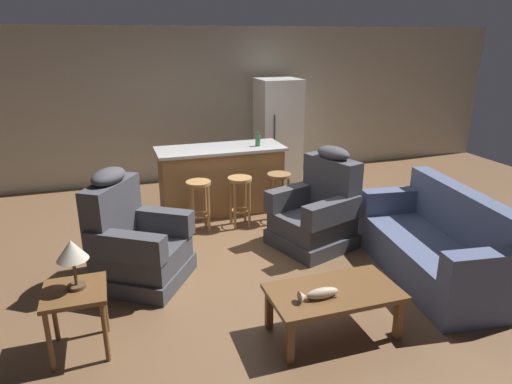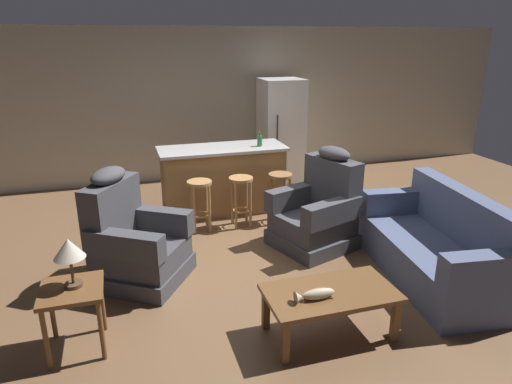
% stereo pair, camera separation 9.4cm
% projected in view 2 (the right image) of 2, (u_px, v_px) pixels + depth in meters
% --- Properties ---
extents(ground_plane, '(12.00, 12.00, 0.00)m').
position_uv_depth(ground_plane, '(249.00, 248.00, 5.51)').
color(ground_plane, brown).
extents(back_wall, '(12.00, 0.05, 2.60)m').
position_uv_depth(back_wall, '(199.00, 105.00, 7.92)').
color(back_wall, '#A89E89').
rests_on(back_wall, ground_plane).
extents(coffee_table, '(1.10, 0.60, 0.42)m').
position_uv_depth(coffee_table, '(330.00, 297.00, 3.82)').
color(coffee_table, brown).
rests_on(coffee_table, ground_plane).
extents(fish_figurine, '(0.34, 0.10, 0.10)m').
position_uv_depth(fish_figurine, '(315.00, 295.00, 3.67)').
color(fish_figurine, '#4C3823').
rests_on(fish_figurine, coffee_table).
extents(couch, '(1.08, 1.99, 0.94)m').
position_uv_depth(couch, '(438.00, 248.00, 4.75)').
color(couch, '#4C5675').
rests_on(couch, ground_plane).
extents(recliner_near_lamp, '(1.16, 1.16, 1.20)m').
position_uv_depth(recliner_near_lamp, '(134.00, 242.00, 4.70)').
color(recliner_near_lamp, '#3D3D42').
rests_on(recliner_near_lamp, ground_plane).
extents(recliner_near_island, '(1.07, 1.07, 1.20)m').
position_uv_depth(recliner_near_island, '(318.00, 212.00, 5.49)').
color(recliner_near_island, '#3D3D42').
rests_on(recliner_near_island, ground_plane).
extents(end_table, '(0.48, 0.48, 0.56)m').
position_uv_depth(end_table, '(73.00, 299.00, 3.61)').
color(end_table, brown).
rests_on(end_table, ground_plane).
extents(table_lamp, '(0.24, 0.24, 0.41)m').
position_uv_depth(table_lamp, '(69.00, 251.00, 3.51)').
color(table_lamp, '#4C3823').
rests_on(table_lamp, end_table).
extents(kitchen_island, '(1.80, 0.70, 0.95)m').
position_uv_depth(kitchen_island, '(223.00, 179.00, 6.58)').
color(kitchen_island, olive).
rests_on(kitchen_island, ground_plane).
extents(bar_stool_left, '(0.32, 0.32, 0.68)m').
position_uv_depth(bar_stool_left, '(200.00, 196.00, 5.89)').
color(bar_stool_left, '#A87A47').
rests_on(bar_stool_left, ground_plane).
extents(bar_stool_middle, '(0.32, 0.32, 0.68)m').
position_uv_depth(bar_stool_middle, '(241.00, 192.00, 6.04)').
color(bar_stool_middle, '#A87A47').
rests_on(bar_stool_middle, ground_plane).
extents(bar_stool_right, '(0.32, 0.32, 0.68)m').
position_uv_depth(bar_stool_right, '(280.00, 189.00, 6.19)').
color(bar_stool_right, olive).
rests_on(bar_stool_right, ground_plane).
extents(refrigerator, '(0.70, 0.69, 1.76)m').
position_uv_depth(refrigerator, '(281.00, 131.00, 7.90)').
color(refrigerator, white).
rests_on(refrigerator, ground_plane).
extents(bottle_tall_green, '(0.07, 0.07, 0.21)m').
position_uv_depth(bottle_tall_green, '(260.00, 140.00, 6.47)').
color(bottle_tall_green, '#2D6B38').
rests_on(bottle_tall_green, kitchen_island).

